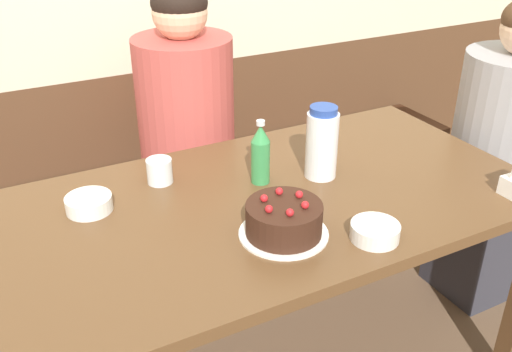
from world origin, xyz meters
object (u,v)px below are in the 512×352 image
object	(u,v)px
water_pitcher	(322,143)
bowl_rice_small	(89,203)
birthday_cake	(284,220)
soju_bottle	(260,154)
bowl_soup_white	(375,232)
person_grey_tee	(501,158)
bench_seat	(180,216)
person_teal_shirt	(188,148)
glass_water_tall	(160,171)

from	to	relation	value
water_pitcher	bowl_rice_small	size ratio (longest dim) A/B	1.77
birthday_cake	water_pitcher	bearing A→B (deg)	41.02
water_pitcher	soju_bottle	distance (m)	0.19
soju_bottle	bowl_soup_white	distance (m)	0.42
soju_bottle	person_grey_tee	world-z (taller)	person_grey_tee
birthday_cake	person_grey_tee	size ratio (longest dim) A/B	0.19
birthday_cake	soju_bottle	distance (m)	0.29
birthday_cake	bowl_rice_small	bearing A→B (deg)	139.48
bowl_rice_small	person_grey_tee	bearing A→B (deg)	-4.15
bench_seat	person_grey_tee	xyz separation A→B (m)	(1.03, -0.77, 0.38)
bowl_rice_small	person_teal_shirt	xyz separation A→B (m)	(0.48, 0.50, -0.15)
birthday_cake	soju_bottle	world-z (taller)	soju_bottle
soju_bottle	bowl_rice_small	size ratio (longest dim) A/B	1.56
bench_seat	person_grey_tee	world-z (taller)	person_grey_tee
bench_seat	water_pitcher	size ratio (longest dim) A/B	12.32
water_pitcher	glass_water_tall	bearing A→B (deg)	157.16
glass_water_tall	birthday_cake	bearing A→B (deg)	-66.02
person_grey_tee	bowl_rice_small	bearing A→B (deg)	-4.15
birthday_cake	soju_bottle	size ratio (longest dim) A/B	1.17
bench_seat	bowl_soup_white	size ratio (longest dim) A/B	22.11
glass_water_tall	soju_bottle	bearing A→B (deg)	-27.31
bowl_soup_white	glass_water_tall	world-z (taller)	glass_water_tall
bowl_soup_white	person_grey_tee	xyz separation A→B (m)	(0.91, 0.37, -0.16)
birthday_cake	bowl_soup_white	world-z (taller)	birthday_cake
soju_bottle	glass_water_tall	distance (m)	0.31
glass_water_tall	bench_seat	bearing A→B (deg)	66.73
bowl_soup_white	glass_water_tall	xyz separation A→B (m)	(-0.38, 0.54, 0.02)
soju_bottle	glass_water_tall	bearing A→B (deg)	152.69
water_pitcher	person_grey_tee	bearing A→B (deg)	0.96
birthday_cake	person_grey_tee	xyz separation A→B (m)	(1.10, 0.24, -0.18)
bench_seat	bowl_soup_white	world-z (taller)	bowl_soup_white
water_pitcher	soju_bottle	xyz separation A→B (m)	(-0.18, 0.05, -0.02)
person_teal_shirt	water_pitcher	bearing A→B (deg)	16.91
birthday_cake	glass_water_tall	world-z (taller)	birthday_cake
birthday_cake	glass_water_tall	size ratio (longest dim) A/B	3.02
soju_bottle	person_grey_tee	size ratio (longest dim) A/B	0.16
soju_bottle	person_grey_tee	distance (m)	1.05
glass_water_tall	person_teal_shirt	xyz separation A→B (m)	(0.26, 0.44, -0.17)
water_pitcher	person_teal_shirt	xyz separation A→B (m)	(-0.19, 0.63, -0.24)
bench_seat	glass_water_tall	size ratio (longest dim) A/B	36.03
birthday_cake	person_teal_shirt	xyz separation A→B (m)	(0.07, 0.85, -0.17)
person_teal_shirt	birthday_cake	bearing A→B (deg)	-4.79
birthday_cake	bowl_soup_white	xyz separation A→B (m)	(0.19, -0.12, -0.02)
water_pitcher	glass_water_tall	xyz separation A→B (m)	(-0.45, 0.19, -0.07)
bench_seat	birthday_cake	bearing A→B (deg)	-94.02
bench_seat	person_teal_shirt	xyz separation A→B (m)	(0.00, -0.16, 0.40)
soju_bottle	bowl_rice_small	distance (m)	0.50
bench_seat	birthday_cake	world-z (taller)	birthday_cake
bowl_soup_white	bowl_rice_small	xyz separation A→B (m)	(-0.61, 0.48, 0.00)
soju_bottle	person_grey_tee	bearing A→B (deg)	-2.05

